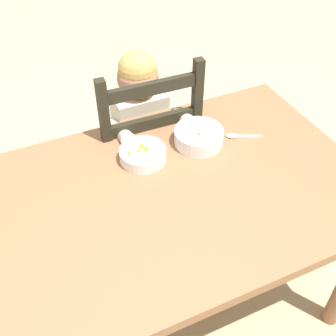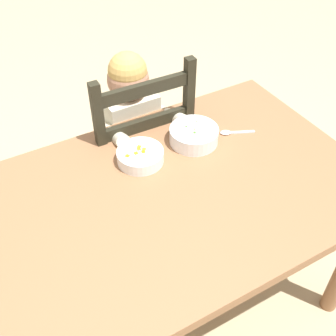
{
  "view_description": "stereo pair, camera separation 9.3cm",
  "coord_description": "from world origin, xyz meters",
  "px_view_note": "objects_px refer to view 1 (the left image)",
  "views": [
    {
      "loc": [
        -0.37,
        -0.9,
        1.74
      ],
      "look_at": [
        0.07,
        0.06,
        0.77
      ],
      "focal_mm": 45.32,
      "sensor_mm": 36.0,
      "label": 1
    },
    {
      "loc": [
        -0.45,
        -0.86,
        1.74
      ],
      "look_at": [
        0.07,
        0.06,
        0.77
      ],
      "focal_mm": 45.32,
      "sensor_mm": 36.0,
      "label": 2
    }
  ],
  "objects_px": {
    "child_figure": "(143,124)",
    "dining_chair": "(143,154)",
    "bowl_of_peas": "(199,136)",
    "dining_table": "(156,214)",
    "spoon": "(237,136)",
    "bowl_of_carrots": "(143,154)"
  },
  "relations": [
    {
      "from": "child_figure",
      "to": "dining_chair",
      "type": "bearing_deg",
      "value": 106.56
    },
    {
      "from": "bowl_of_peas",
      "to": "dining_table",
      "type": "bearing_deg",
      "value": -144.37
    },
    {
      "from": "dining_table",
      "to": "spoon",
      "type": "bearing_deg",
      "value": 20.77
    },
    {
      "from": "dining_table",
      "to": "bowl_of_carrots",
      "type": "relative_size",
      "value": 8.67
    },
    {
      "from": "dining_table",
      "to": "dining_chair",
      "type": "xyz_separation_m",
      "value": [
        0.14,
        0.48,
        -0.16
      ]
    },
    {
      "from": "dining_chair",
      "to": "bowl_of_carrots",
      "type": "bearing_deg",
      "value": -110.58
    },
    {
      "from": "dining_table",
      "to": "child_figure",
      "type": "height_order",
      "value": "child_figure"
    },
    {
      "from": "child_figure",
      "to": "spoon",
      "type": "height_order",
      "value": "child_figure"
    },
    {
      "from": "bowl_of_carrots",
      "to": "child_figure",
      "type": "bearing_deg",
      "value": 68.79
    },
    {
      "from": "child_figure",
      "to": "bowl_of_peas",
      "type": "xyz_separation_m",
      "value": [
        0.11,
        -0.29,
        0.11
      ]
    },
    {
      "from": "child_figure",
      "to": "bowl_of_peas",
      "type": "height_order",
      "value": "child_figure"
    },
    {
      "from": "bowl_of_carrots",
      "to": "spoon",
      "type": "height_order",
      "value": "bowl_of_carrots"
    },
    {
      "from": "child_figure",
      "to": "bowl_of_carrots",
      "type": "relative_size",
      "value": 5.72
    },
    {
      "from": "dining_chair",
      "to": "spoon",
      "type": "bearing_deg",
      "value": -50.68
    },
    {
      "from": "dining_table",
      "to": "spoon",
      "type": "height_order",
      "value": "spoon"
    },
    {
      "from": "bowl_of_carrots",
      "to": "spoon",
      "type": "bearing_deg",
      "value": -4.44
    },
    {
      "from": "dining_table",
      "to": "spoon",
      "type": "relative_size",
      "value": 11.03
    },
    {
      "from": "child_figure",
      "to": "bowl_of_peas",
      "type": "bearing_deg",
      "value": -68.8
    },
    {
      "from": "dining_table",
      "to": "bowl_of_peas",
      "type": "bearing_deg",
      "value": 35.63
    },
    {
      "from": "bowl_of_peas",
      "to": "spoon",
      "type": "distance_m",
      "value": 0.16
    },
    {
      "from": "dining_chair",
      "to": "bowl_of_peas",
      "type": "height_order",
      "value": "dining_chair"
    },
    {
      "from": "bowl_of_peas",
      "to": "spoon",
      "type": "bearing_deg",
      "value": -10.89
    }
  ]
}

